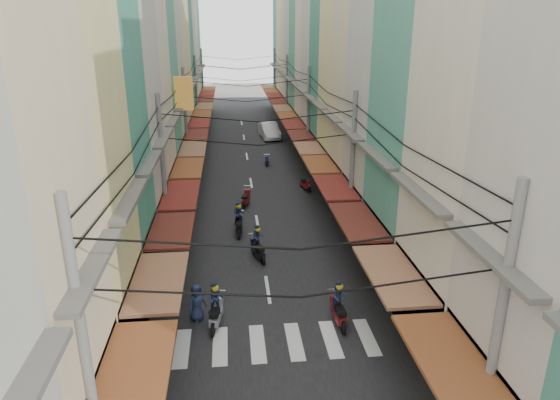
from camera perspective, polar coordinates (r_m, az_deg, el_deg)
ground at (r=24.67m, az=-1.78°, el=-7.91°), size 160.00×160.00×0.00m
road at (r=43.38m, az=-3.71°, el=4.34°), size 10.00×80.00×0.02m
sidewalk_left at (r=43.64m, az=-12.28°, el=4.05°), size 3.00×80.00×0.06m
sidewalk_right at (r=44.08m, az=4.79°, el=4.58°), size 3.00×80.00×0.06m
crosswalk at (r=19.55m, az=-0.45°, el=-15.95°), size 7.55×2.40×0.01m
building_row_left at (r=38.97m, az=-16.04°, el=16.50°), size 7.80×67.67×23.70m
building_row_right at (r=39.47m, az=8.27°, el=16.52°), size 7.80×68.98×22.59m
utility_poles at (r=37.19m, az=-3.61°, el=12.14°), size 10.20×66.13×8.20m
white_car at (r=52.71m, az=-1.23°, el=7.10°), size 5.84×2.76×1.99m
bicycle at (r=27.44m, az=10.24°, el=-5.27°), size 1.55×0.63×1.05m
moving_scooters at (r=26.19m, az=-1.98°, el=-4.86°), size 6.48×25.84×1.92m
parked_scooters at (r=21.44m, az=9.21°, el=-11.28°), size 12.79×15.79×1.00m
pedestrians at (r=28.10m, az=-11.28°, el=-2.38°), size 13.72×21.96×2.24m
market_umbrella at (r=20.89m, az=18.79°, el=-8.12°), size 2.20×2.20×2.32m
traffic_sign at (r=22.83m, az=10.67°, el=-5.47°), size 0.10×0.57×2.59m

